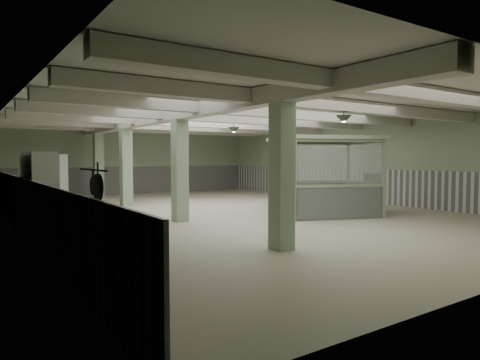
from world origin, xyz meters
TOP-DOWN VIEW (x-y plane):
  - floor at (0.00, 0.00)m, footprint 20.00×20.00m
  - ceiling at (0.00, 0.00)m, footprint 14.00×20.00m
  - wall_back at (0.00, 10.00)m, footprint 14.00×0.02m
  - wall_left at (-7.00, 0.00)m, footprint 0.02×20.00m
  - wall_right at (7.00, 0.00)m, footprint 0.02×20.00m
  - wainscot_left at (-6.97, 0.00)m, footprint 0.05×19.90m
  - wainscot_right at (6.97, 0.00)m, footprint 0.05×19.90m
  - wainscot_back at (0.00, 9.97)m, footprint 13.90×0.05m
  - girder at (-2.50, 0.00)m, footprint 0.45×19.90m
  - beam_a at (0.00, -7.50)m, footprint 13.90×0.35m
  - beam_b at (0.00, -5.00)m, footprint 13.90×0.35m
  - beam_c at (0.00, -2.50)m, footprint 13.90×0.35m
  - beam_d at (0.00, 0.00)m, footprint 13.90×0.35m
  - beam_e at (0.00, 2.50)m, footprint 13.90×0.35m
  - beam_f at (0.00, 5.00)m, footprint 13.90×0.35m
  - beam_g at (0.00, 7.50)m, footprint 13.90×0.35m
  - column_a at (-2.50, -6.00)m, footprint 0.42×0.42m
  - column_b at (-2.50, -1.00)m, footprint 0.42×0.42m
  - column_c at (-2.50, 4.00)m, footprint 0.42×0.42m
  - column_d at (-2.50, 8.00)m, footprint 0.42×0.42m
  - hook_rail at (-6.93, -7.60)m, footprint 0.02×1.20m
  - pendant_front at (0.50, -5.00)m, footprint 0.44×0.44m
  - pendant_mid at (0.50, 0.50)m, footprint 0.44×0.44m
  - pendant_back at (0.50, 5.50)m, footprint 0.44×0.44m
  - prep_counter at (-6.54, -2.88)m, footprint 0.80×4.56m
  - pitcher_near at (-6.61, -4.69)m, footprint 0.27×0.30m
  - pitcher_far at (-6.37, -3.97)m, footprint 0.20×0.23m
  - veg_colander at (-6.65, -4.20)m, footprint 0.47×0.47m
  - orange_bowl at (-6.43, -0.96)m, footprint 0.29×0.29m
  - skillet_near at (-6.88, -7.66)m, footprint 0.05×0.34m
  - skillet_far at (-6.88, -7.43)m, footprint 0.03×0.24m
  - walkin_cooler at (-6.62, -1.48)m, footprint 1.07×2.28m
  - guard_booth at (2.42, -2.35)m, footprint 4.18×3.89m
  - filing_cabinet at (4.45, -2.94)m, footprint 0.64×0.77m

SIDE VIEW (x-z plane):
  - floor at x=0.00m, z-range 0.00..0.00m
  - prep_counter at x=-6.54m, z-range 0.01..0.92m
  - filing_cabinet at x=4.45m, z-range 0.00..1.44m
  - wainscot_left at x=-6.97m, z-range 0.00..1.50m
  - wainscot_right at x=6.97m, z-range 0.00..1.50m
  - wainscot_back at x=0.00m, z-range 0.00..1.50m
  - orange_bowl at x=-6.43m, z-range 0.90..1.00m
  - veg_colander at x=-6.65m, z-range 0.90..1.10m
  - pitcher_far at x=-6.37m, z-range 0.90..1.18m
  - walkin_cooler at x=-6.62m, z-range 0.00..2.09m
  - pitcher_near at x=-6.61m, z-range 0.90..1.22m
  - skillet_near at x=-6.88m, z-range 1.46..1.80m
  - skillet_far at x=-6.88m, z-range 1.51..1.75m
  - wall_back at x=0.00m, z-range 0.00..3.60m
  - wall_left at x=-7.00m, z-range 0.00..3.60m
  - wall_right at x=7.00m, z-range 0.00..3.60m
  - column_a at x=-2.50m, z-range 0.00..3.60m
  - column_b at x=-2.50m, z-range 0.00..3.60m
  - column_c at x=-2.50m, z-range 0.00..3.60m
  - column_d at x=-2.50m, z-range 0.00..3.60m
  - guard_booth at x=2.42m, z-range 0.46..3.19m
  - hook_rail at x=-6.93m, z-range 1.84..1.86m
  - pendant_front at x=0.50m, z-range 2.94..3.16m
  - pendant_mid at x=0.50m, z-range 2.94..3.16m
  - pendant_back at x=0.50m, z-range 2.94..3.16m
  - girder at x=-2.50m, z-range 3.18..3.58m
  - beam_a at x=0.00m, z-range 3.26..3.58m
  - beam_b at x=0.00m, z-range 3.26..3.58m
  - beam_c at x=0.00m, z-range 3.26..3.58m
  - beam_d at x=0.00m, z-range 3.26..3.58m
  - beam_e at x=0.00m, z-range 3.26..3.58m
  - beam_f at x=0.00m, z-range 3.26..3.58m
  - beam_g at x=0.00m, z-range 3.26..3.58m
  - ceiling at x=0.00m, z-range 3.59..3.61m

